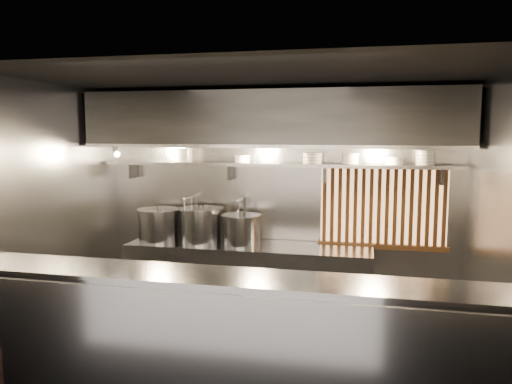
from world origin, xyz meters
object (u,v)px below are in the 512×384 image
at_px(pendant_bulb, 266,158).
at_px(stock_pot_mid, 201,225).
at_px(stock_pot_right, 241,230).
at_px(stock_pot_left, 159,225).
at_px(heat_lamp, 116,149).

relative_size(pendant_bulb, stock_pot_mid, 0.28).
height_order(pendant_bulb, stock_pot_mid, pendant_bulb).
relative_size(stock_pot_mid, stock_pot_right, 1.04).
height_order(stock_pot_left, stock_pot_mid, stock_pot_mid).
bearing_deg(pendant_bulb, stock_pot_mid, -175.59).
bearing_deg(pendant_bulb, stock_pot_left, -176.51).
height_order(stock_pot_mid, stock_pot_right, stock_pot_mid).
distance_m(stock_pot_mid, stock_pot_right, 0.53).
distance_m(pendant_bulb, stock_pot_left, 1.62).
relative_size(stock_pot_left, stock_pot_mid, 1.10).
height_order(pendant_bulb, stock_pot_left, pendant_bulb).
distance_m(heat_lamp, stock_pot_mid, 1.40).
relative_size(stock_pot_left, stock_pot_right, 1.15).
bearing_deg(stock_pot_mid, heat_lamp, -163.79).
height_order(stock_pot_left, stock_pot_right, stock_pot_left).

